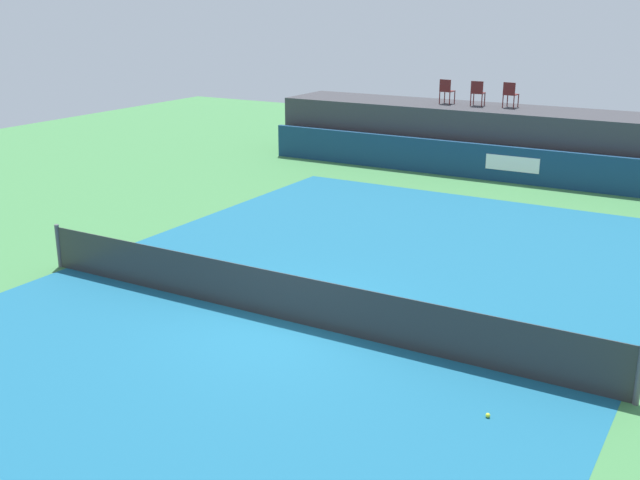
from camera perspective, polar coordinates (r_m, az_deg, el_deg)
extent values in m
plane|color=#3D7A42|center=(17.04, 3.11, -2.58)|extent=(48.00, 48.00, 0.00)
cube|color=#16597A|center=(14.62, -2.31, -6.07)|extent=(12.00, 22.00, 0.00)
cube|color=navy|center=(26.34, 13.69, 5.52)|extent=(18.00, 0.20, 1.20)
cube|color=white|center=(26.16, 14.14, 5.54)|extent=(1.80, 0.02, 0.50)
cube|color=#38383D|center=(27.95, 14.86, 7.15)|extent=(18.00, 2.80, 2.20)
cylinder|color=#561919|center=(28.85, 10.00, 10.42)|extent=(0.04, 0.04, 0.44)
cylinder|color=#561919|center=(29.02, 9.27, 10.50)|extent=(0.04, 0.04, 0.44)
cylinder|color=#561919|center=(28.49, 9.64, 10.35)|extent=(0.04, 0.04, 0.44)
cylinder|color=#561919|center=(28.66, 8.90, 10.43)|extent=(0.04, 0.04, 0.44)
cube|color=#561919|center=(28.73, 9.48, 10.89)|extent=(0.48, 0.48, 0.03)
cube|color=#561919|center=(28.52, 9.31, 11.31)|extent=(0.44, 0.06, 0.42)
cylinder|color=#561919|center=(28.52, 12.17, 10.22)|extent=(0.04, 0.04, 0.44)
cylinder|color=#561919|center=(28.62, 11.38, 10.29)|extent=(0.04, 0.04, 0.44)
cylinder|color=#561919|center=(28.13, 11.97, 10.13)|extent=(0.04, 0.04, 0.44)
cylinder|color=#561919|center=(28.23, 11.17, 10.21)|extent=(0.04, 0.04, 0.44)
cube|color=#561919|center=(28.34, 11.70, 10.68)|extent=(0.47, 0.47, 0.03)
cube|color=#561919|center=(28.12, 11.62, 11.10)|extent=(0.44, 0.06, 0.42)
cylinder|color=#561919|center=(28.29, 14.56, 10.00)|extent=(0.04, 0.04, 0.44)
cylinder|color=#561919|center=(28.44, 13.79, 10.09)|extent=(0.04, 0.04, 0.44)
cylinder|color=#561919|center=(27.92, 14.24, 9.93)|extent=(0.04, 0.04, 0.44)
cylinder|color=#561919|center=(28.07, 13.47, 10.02)|extent=(0.04, 0.04, 0.44)
cube|color=#561919|center=(28.15, 14.05, 10.48)|extent=(0.48, 0.48, 0.03)
cube|color=#561919|center=(27.93, 13.92, 10.90)|extent=(0.44, 0.07, 0.42)
cube|color=#2D2D2D|center=(14.44, -2.33, -4.35)|extent=(12.40, 0.02, 0.95)
cylinder|color=#4C4C51|center=(18.34, -18.90, -0.41)|extent=(0.10, 0.10, 1.00)
cylinder|color=#4C4C51|center=(12.52, 22.71, -9.23)|extent=(0.10, 0.10, 1.00)
sphere|color=#D8EA33|center=(11.72, 12.41, -12.64)|extent=(0.07, 0.07, 0.07)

